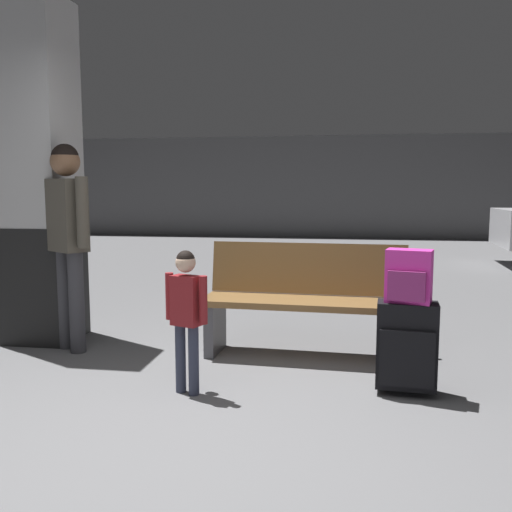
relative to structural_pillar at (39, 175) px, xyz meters
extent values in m
cube|color=slate|center=(1.71, 2.11, -1.50)|extent=(18.00, 18.00, 0.10)
cube|color=#565658|center=(1.71, 10.97, -0.05)|extent=(18.00, 0.12, 2.80)
cube|color=black|center=(0.00, 0.00, -0.95)|extent=(0.57, 0.57, 1.00)
cube|color=#B2B2B2|center=(0.00, 0.00, 0.51)|extent=(0.56, 0.56, 1.92)
cube|color=brown|center=(2.31, -0.20, -1.01)|extent=(1.62, 0.51, 0.05)
cube|color=brown|center=(2.32, 0.05, -0.77)|extent=(1.60, 0.19, 0.42)
cube|color=#4C4C51|center=(1.59, -0.16, -1.24)|extent=(0.10, 0.40, 0.41)
cube|color=#4C4C51|center=(3.02, -0.23, -1.24)|extent=(0.10, 0.40, 0.41)
cube|color=black|center=(3.02, -0.87, -1.12)|extent=(0.40, 0.23, 0.56)
cube|color=black|center=(3.01, -0.98, -1.18)|extent=(0.34, 0.05, 0.36)
cube|color=#A5A5AA|center=(3.03, -0.79, -0.86)|extent=(0.14, 0.04, 0.02)
cylinder|color=black|center=(2.87, -0.78, -1.43)|extent=(0.02, 0.05, 0.04)
cylinder|color=black|center=(3.19, -0.80, -1.43)|extent=(0.02, 0.05, 0.04)
cube|color=#D833A5|center=(3.02, -0.87, -0.67)|extent=(0.31, 0.22, 0.34)
cube|color=#8E2B70|center=(3.00, -0.97, -0.72)|extent=(0.23, 0.09, 0.19)
cylinder|color=black|center=(3.02, -0.87, -0.52)|extent=(0.06, 0.04, 0.02)
cylinder|color=#33384C|center=(1.67, -1.11, -1.22)|extent=(0.07, 0.07, 0.45)
cylinder|color=#33384C|center=(1.57, -1.08, -1.22)|extent=(0.07, 0.07, 0.45)
cube|color=maroon|center=(1.62, -1.09, -0.83)|extent=(0.21, 0.17, 0.32)
cylinder|color=maroon|center=(1.74, -1.14, -0.82)|extent=(0.05, 0.05, 0.31)
cylinder|color=maroon|center=(1.49, -1.05, -0.82)|extent=(0.05, 0.05, 0.31)
sphere|color=beige|center=(1.62, -1.09, -0.59)|extent=(0.13, 0.13, 0.13)
sphere|color=black|center=(1.62, -1.09, -0.57)|extent=(0.12, 0.12, 0.12)
cylinder|color=#E5D84C|center=(1.59, -0.98, -0.82)|extent=(0.06, 0.06, 0.10)
cylinder|color=red|center=(1.59, -0.98, -0.74)|extent=(0.01, 0.01, 0.06)
cylinder|color=#38383D|center=(0.48, -0.34, -1.04)|extent=(0.12, 0.12, 0.82)
cylinder|color=#38383D|center=(0.32, -0.24, -1.04)|extent=(0.12, 0.12, 0.82)
cube|color=#4C473D|center=(0.40, -0.29, -0.33)|extent=(0.39, 0.35, 0.58)
cylinder|color=#4C473D|center=(0.60, -0.43, -0.30)|extent=(0.10, 0.10, 0.55)
cylinder|color=#4C473D|center=(0.20, -0.16, -0.30)|extent=(0.10, 0.10, 0.55)
sphere|color=brown|center=(0.40, -0.29, 0.10)|extent=(0.23, 0.23, 0.23)
sphere|color=black|center=(0.40, -0.29, 0.13)|extent=(0.21, 0.21, 0.21)
camera|label=1|loc=(2.60, -4.44, -0.13)|focal=38.63mm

